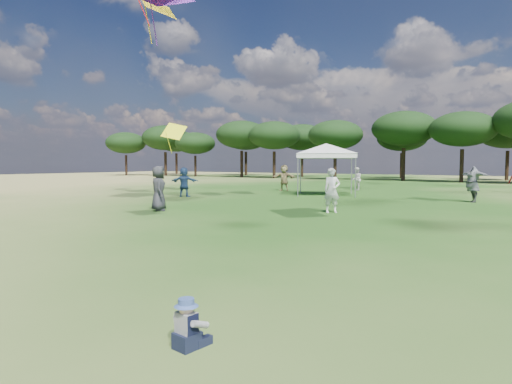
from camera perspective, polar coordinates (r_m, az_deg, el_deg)
tent_left at (r=25.34m, az=9.37°, el=6.11°), size 6.08×6.08×3.31m
toddler at (r=4.59m, az=-9.04°, el=-17.20°), size 0.36×0.39×0.52m
festival_crowd at (r=23.49m, az=26.92°, el=1.01°), size 29.47×21.73×1.90m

